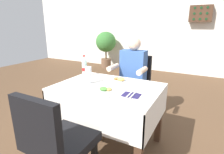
# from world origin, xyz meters

# --- Properties ---
(ground_plane) EXTENTS (11.00, 11.00, 0.00)m
(ground_plane) POSITION_xyz_m (0.00, 0.00, 0.00)
(ground_plane) COLOR brown
(back_wall) EXTENTS (11.00, 0.12, 2.82)m
(back_wall) POSITION_xyz_m (0.00, 4.00, 1.41)
(back_wall) COLOR silver
(back_wall) RESTS_ON ground
(main_dining_table) EXTENTS (1.15, 0.83, 0.76)m
(main_dining_table) POSITION_xyz_m (-0.13, -0.04, 0.58)
(main_dining_table) COLOR white
(main_dining_table) RESTS_ON ground
(chair_far_diner_seat) EXTENTS (0.44, 0.50, 0.97)m
(chair_far_diner_seat) POSITION_xyz_m (-0.13, 0.77, 0.55)
(chair_far_diner_seat) COLOR black
(chair_far_diner_seat) RESTS_ON ground
(chair_near_camera_side) EXTENTS (0.44, 0.50, 0.97)m
(chair_near_camera_side) POSITION_xyz_m (-0.13, -0.85, 0.55)
(chair_near_camera_side) COLOR black
(chair_near_camera_side) RESTS_ON ground
(seated_diner_far) EXTENTS (0.50, 0.46, 1.26)m
(seated_diner_far) POSITION_xyz_m (-0.13, 0.66, 0.71)
(seated_diner_far) COLOR #282D42
(seated_diner_far) RESTS_ON ground
(plate_near_camera) EXTENTS (0.26, 0.26, 0.05)m
(plate_near_camera) POSITION_xyz_m (-0.08, -0.22, 0.77)
(plate_near_camera) COLOR white
(plate_near_camera) RESTS_ON main_dining_table
(plate_far_diner) EXTENTS (0.25, 0.25, 0.05)m
(plate_far_diner) POSITION_xyz_m (-0.12, 0.18, 0.77)
(plate_far_diner) COLOR white
(plate_far_diner) RESTS_ON main_dining_table
(beer_glass_left) EXTENTS (0.07, 0.07, 0.20)m
(beer_glass_left) POSITION_xyz_m (-0.37, -0.07, 0.87)
(beer_glass_left) COLOR white
(beer_glass_left) RESTS_ON main_dining_table
(cola_bottle_primary) EXTENTS (0.07, 0.07, 0.28)m
(cola_bottle_primary) POSITION_xyz_m (-0.61, 0.17, 0.88)
(cola_bottle_primary) COLOR silver
(cola_bottle_primary) RESTS_ON main_dining_table
(napkin_cutlery_set) EXTENTS (0.18, 0.19, 0.01)m
(napkin_cutlery_set) POSITION_xyz_m (0.21, -0.18, 0.76)
(napkin_cutlery_set) COLOR #231E4C
(napkin_cutlery_set) RESTS_ON main_dining_table
(potted_plant_corner) EXTENTS (0.67, 0.67, 1.21)m
(potted_plant_corner) POSITION_xyz_m (-2.24, 3.53, 0.80)
(potted_plant_corner) COLOR brown
(potted_plant_corner) RESTS_ON ground
(wall_bottle_rack) EXTENTS (0.56, 0.21, 0.42)m
(wall_bottle_rack) POSITION_xyz_m (0.50, 3.84, 1.71)
(wall_bottle_rack) COLOR #472D1E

